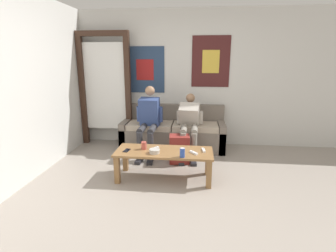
{
  "coord_description": "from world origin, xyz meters",
  "views": [
    {
      "loc": [
        0.27,
        -2.76,
        1.66
      ],
      "look_at": [
        -0.16,
        1.14,
        0.64
      ],
      "focal_mm": 28.0,
      "sensor_mm": 36.0,
      "label": 1
    }
  ],
  "objects_px": {
    "person_seated_teen": "(189,123)",
    "game_controller_near_right": "(204,150)",
    "backpack": "(179,150)",
    "ceramic_bowl": "(155,151)",
    "cell_phone": "(127,150)",
    "game_controller_near_left": "(155,148)",
    "pillar_candle": "(144,146)",
    "person_seated_adult": "(149,119)",
    "couch": "(173,133)",
    "game_controller_far_center": "(194,153)",
    "coffee_table": "(164,155)",
    "drink_can_blue": "(182,153)"
  },
  "relations": [
    {
      "from": "couch",
      "to": "person_seated_adult",
      "type": "distance_m",
      "value": 0.65
    },
    {
      "from": "couch",
      "to": "person_seated_teen",
      "type": "xyz_separation_m",
      "value": [
        0.32,
        -0.33,
        0.3
      ]
    },
    {
      "from": "ceramic_bowl",
      "to": "game_controller_near_right",
      "type": "xyz_separation_m",
      "value": [
        0.66,
        0.16,
        -0.02
      ]
    },
    {
      "from": "backpack",
      "to": "ceramic_bowl",
      "type": "distance_m",
      "value": 0.81
    },
    {
      "from": "coffee_table",
      "to": "drink_can_blue",
      "type": "xyz_separation_m",
      "value": [
        0.26,
        -0.21,
        0.13
      ]
    },
    {
      "from": "coffee_table",
      "to": "game_controller_near_left",
      "type": "xyz_separation_m",
      "value": [
        -0.14,
        0.05,
        0.08
      ]
    },
    {
      "from": "pillar_candle",
      "to": "person_seated_adult",
      "type": "bearing_deg",
      "value": 96.28
    },
    {
      "from": "couch",
      "to": "drink_can_blue",
      "type": "bearing_deg",
      "value": -80.37
    },
    {
      "from": "drink_can_blue",
      "to": "couch",
      "type": "bearing_deg",
      "value": 99.63
    },
    {
      "from": "game_controller_near_right",
      "to": "coffee_table",
      "type": "bearing_deg",
      "value": -174.68
    },
    {
      "from": "couch",
      "to": "game_controller_near_left",
      "type": "bearing_deg",
      "value": -96.06
    },
    {
      "from": "coffee_table",
      "to": "cell_phone",
      "type": "relative_size",
      "value": 9.27
    },
    {
      "from": "person_seated_teen",
      "to": "drink_can_blue",
      "type": "height_order",
      "value": "person_seated_teen"
    },
    {
      "from": "couch",
      "to": "drink_can_blue",
      "type": "distance_m",
      "value": 1.6
    },
    {
      "from": "game_controller_near_left",
      "to": "coffee_table",
      "type": "bearing_deg",
      "value": -21.22
    },
    {
      "from": "game_controller_near_right",
      "to": "person_seated_teen",
      "type": "bearing_deg",
      "value": 103.18
    },
    {
      "from": "couch",
      "to": "game_controller_near_left",
      "type": "relative_size",
      "value": 13.89
    },
    {
      "from": "game_controller_near_left",
      "to": "cell_phone",
      "type": "relative_size",
      "value": 0.95
    },
    {
      "from": "ceramic_bowl",
      "to": "backpack",
      "type": "bearing_deg",
      "value": 68.11
    },
    {
      "from": "couch",
      "to": "pillar_candle",
      "type": "xyz_separation_m",
      "value": [
        -0.29,
        -1.32,
        0.19
      ]
    },
    {
      "from": "game_controller_near_left",
      "to": "game_controller_far_center",
      "type": "relative_size",
      "value": 1.04
    },
    {
      "from": "backpack",
      "to": "ceramic_bowl",
      "type": "relative_size",
      "value": 3.05
    },
    {
      "from": "coffee_table",
      "to": "game_controller_near_right",
      "type": "xyz_separation_m",
      "value": [
        0.54,
        0.05,
        0.08
      ]
    },
    {
      "from": "couch",
      "to": "pillar_candle",
      "type": "bearing_deg",
      "value": -102.41
    },
    {
      "from": "backpack",
      "to": "cell_phone",
      "type": "distance_m",
      "value": 0.98
    },
    {
      "from": "ceramic_bowl",
      "to": "game_controller_near_left",
      "type": "bearing_deg",
      "value": 97.65
    },
    {
      "from": "person_seated_adult",
      "to": "game_controller_near_left",
      "type": "height_order",
      "value": "person_seated_adult"
    },
    {
      "from": "person_seated_adult",
      "to": "game_controller_near_right",
      "type": "xyz_separation_m",
      "value": [
        0.94,
        -0.92,
        -0.21
      ]
    },
    {
      "from": "person_seated_teen",
      "to": "drink_can_blue",
      "type": "relative_size",
      "value": 8.41
    },
    {
      "from": "backpack",
      "to": "cell_phone",
      "type": "xyz_separation_m",
      "value": [
        -0.69,
        -0.67,
        0.2
      ]
    },
    {
      "from": "person_seated_teen",
      "to": "backpack",
      "type": "relative_size",
      "value": 2.3
    },
    {
      "from": "person_seated_teen",
      "to": "game_controller_near_left",
      "type": "relative_size",
      "value": 7.56
    },
    {
      "from": "ceramic_bowl",
      "to": "couch",
      "type": "bearing_deg",
      "value": 85.43
    },
    {
      "from": "ceramic_bowl",
      "to": "pillar_candle",
      "type": "distance_m",
      "value": 0.22
    },
    {
      "from": "game_controller_near_right",
      "to": "cell_phone",
      "type": "bearing_deg",
      "value": -174.28
    },
    {
      "from": "person_seated_adult",
      "to": "ceramic_bowl",
      "type": "height_order",
      "value": "person_seated_adult"
    },
    {
      "from": "game_controller_far_center",
      "to": "couch",
      "type": "bearing_deg",
      "value": 106.21
    },
    {
      "from": "person_seated_teen",
      "to": "game_controller_near_right",
      "type": "distance_m",
      "value": 1.01
    },
    {
      "from": "couch",
      "to": "cell_phone",
      "type": "xyz_separation_m",
      "value": [
        -0.52,
        -1.41,
        0.14
      ]
    },
    {
      "from": "backpack",
      "to": "game_controller_near_left",
      "type": "xyz_separation_m",
      "value": [
        -0.31,
        -0.56,
        0.21
      ]
    },
    {
      "from": "person_seated_teen",
      "to": "game_controller_near_left",
      "type": "bearing_deg",
      "value": -115.05
    },
    {
      "from": "couch",
      "to": "game_controller_near_right",
      "type": "relative_size",
      "value": 12.99
    },
    {
      "from": "pillar_candle",
      "to": "couch",
      "type": "bearing_deg",
      "value": 77.59
    },
    {
      "from": "couch",
      "to": "ceramic_bowl",
      "type": "xyz_separation_m",
      "value": [
        -0.12,
        -1.46,
        0.17
      ]
    },
    {
      "from": "cell_phone",
      "to": "drink_can_blue",
      "type": "bearing_deg",
      "value": -11.34
    },
    {
      "from": "person_seated_teen",
      "to": "cell_phone",
      "type": "distance_m",
      "value": 1.37
    },
    {
      "from": "coffee_table",
      "to": "game_controller_near_right",
      "type": "relative_size",
      "value": 9.11
    },
    {
      "from": "game_controller_far_center",
      "to": "game_controller_near_left",
      "type": "bearing_deg",
      "value": 168.09
    },
    {
      "from": "game_controller_far_center",
      "to": "cell_phone",
      "type": "distance_m",
      "value": 0.93
    },
    {
      "from": "couch",
      "to": "person_seated_adult",
      "type": "relative_size",
      "value": 1.61
    }
  ]
}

